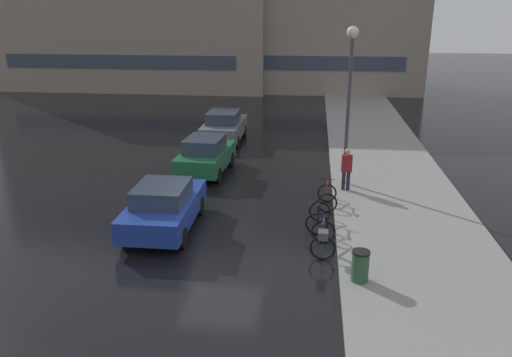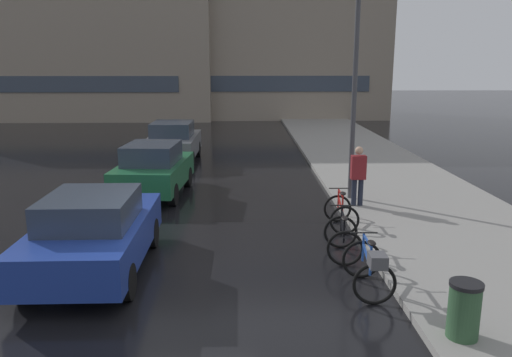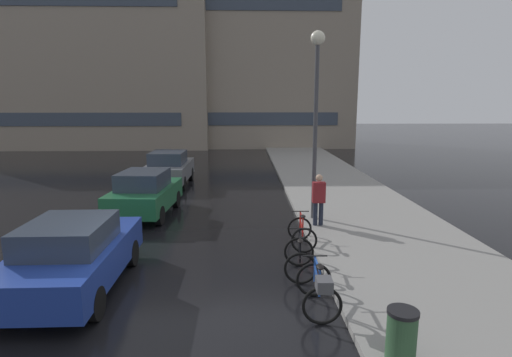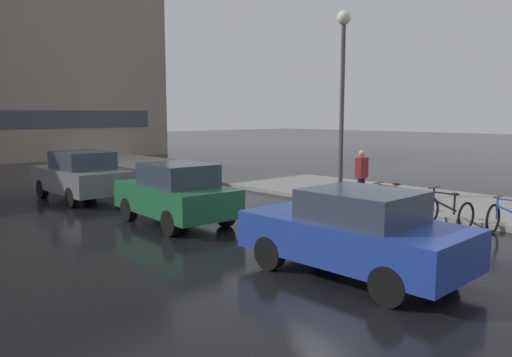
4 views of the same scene
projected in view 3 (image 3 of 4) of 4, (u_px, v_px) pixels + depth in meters
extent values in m
plane|color=black|center=(160.00, 299.00, 8.26)|extent=(140.00, 140.00, 0.00)
cube|color=gray|center=(338.00, 190.00, 18.23)|extent=(4.80, 60.00, 0.14)
torus|color=black|center=(314.00, 280.00, 8.29)|extent=(0.75, 0.08, 0.74)
torus|color=black|center=(322.00, 306.00, 7.22)|extent=(0.75, 0.08, 0.74)
cube|color=#234CA8|center=(320.00, 283.00, 7.51)|extent=(0.04, 0.04, 0.57)
cube|color=#234CA8|center=(315.00, 269.00, 8.16)|extent=(0.04, 0.04, 0.54)
cube|color=#234CA8|center=(317.00, 264.00, 7.79)|extent=(0.06, 0.65, 0.04)
cube|color=#234CA8|center=(317.00, 278.00, 7.82)|extent=(0.06, 0.74, 0.27)
ellipsoid|color=black|center=(320.00, 267.00, 7.46)|extent=(0.15, 0.26, 0.07)
cylinder|color=black|center=(315.00, 256.00, 8.10)|extent=(0.50, 0.04, 0.03)
cube|color=#4C4C51|center=(324.00, 285.00, 7.02)|extent=(0.29, 0.35, 0.22)
torus|color=black|center=(299.00, 252.00, 9.84)|extent=(0.74, 0.13, 0.74)
torus|color=black|center=(300.00, 268.00, 8.85)|extent=(0.74, 0.13, 0.74)
cube|color=black|center=(300.00, 253.00, 9.13)|extent=(0.04, 0.04, 0.50)
cube|color=black|center=(299.00, 241.00, 9.71)|extent=(0.04, 0.04, 0.61)
cube|color=black|center=(300.00, 237.00, 9.37)|extent=(0.10, 0.60, 0.04)
cube|color=black|center=(300.00, 250.00, 9.41)|extent=(0.10, 0.69, 0.25)
ellipsoid|color=black|center=(300.00, 241.00, 9.07)|extent=(0.16, 0.27, 0.07)
cylinder|color=black|center=(300.00, 228.00, 9.65)|extent=(0.50, 0.08, 0.03)
torus|color=black|center=(300.00, 229.00, 11.69)|extent=(0.71, 0.07, 0.71)
torus|color=black|center=(304.00, 240.00, 10.70)|extent=(0.71, 0.07, 0.71)
cube|color=red|center=(303.00, 227.00, 10.97)|extent=(0.04, 0.04, 0.55)
cube|color=red|center=(300.00, 221.00, 11.56)|extent=(0.04, 0.04, 0.53)
cube|color=red|center=(302.00, 216.00, 11.22)|extent=(0.04, 0.60, 0.04)
cube|color=red|center=(301.00, 226.00, 11.25)|extent=(0.05, 0.68, 0.25)
ellipsoid|color=black|center=(303.00, 216.00, 10.91)|extent=(0.14, 0.26, 0.07)
cylinder|color=black|center=(300.00, 211.00, 11.51)|extent=(0.50, 0.04, 0.03)
cube|color=navy|center=(74.00, 260.00, 8.55)|extent=(1.98, 4.12, 0.71)
cube|color=#2D3847|center=(68.00, 234.00, 8.27)|extent=(1.61, 1.91, 0.55)
cylinder|color=black|center=(60.00, 254.00, 9.83)|extent=(0.23, 0.64, 0.64)
cylinder|color=black|center=(131.00, 253.00, 9.90)|extent=(0.23, 0.64, 0.64)
cylinder|color=black|center=(95.00, 304.00, 7.40)|extent=(0.23, 0.64, 0.64)
cube|color=#1E6038|center=(146.00, 197.00, 14.29)|extent=(2.07, 3.85, 0.72)
cube|color=#2D3847|center=(143.00, 180.00, 14.02)|extent=(1.62, 1.98, 0.59)
cylinder|color=black|center=(135.00, 199.00, 15.53)|extent=(0.26, 0.65, 0.64)
cylinder|color=black|center=(176.00, 199.00, 15.46)|extent=(0.26, 0.65, 0.64)
cylinder|color=black|center=(111.00, 215.00, 13.26)|extent=(0.26, 0.65, 0.64)
cylinder|color=black|center=(159.00, 216.00, 13.19)|extent=(0.26, 0.65, 0.64)
cube|color=slate|center=(169.00, 171.00, 19.67)|extent=(1.95, 4.13, 0.75)
cube|color=#2D3847|center=(168.00, 158.00, 19.38)|extent=(1.59, 2.01, 0.59)
cylinder|color=black|center=(158.00, 174.00, 20.97)|extent=(0.22, 0.64, 0.64)
cylinder|color=black|center=(191.00, 174.00, 21.01)|extent=(0.22, 0.64, 0.64)
cylinder|color=black|center=(145.00, 183.00, 18.46)|extent=(0.22, 0.64, 0.64)
cylinder|color=black|center=(183.00, 183.00, 18.50)|extent=(0.22, 0.64, 0.64)
cylinder|color=#1E2333|center=(315.00, 216.00, 12.71)|extent=(0.14, 0.14, 0.89)
cylinder|color=#1E2333|center=(321.00, 216.00, 12.71)|extent=(0.14, 0.14, 0.89)
cube|color=maroon|center=(319.00, 192.00, 12.57)|extent=(0.40, 0.24, 0.65)
sphere|color=tan|center=(319.00, 178.00, 12.48)|extent=(0.22, 0.22, 0.22)
cylinder|color=#424247|center=(315.00, 137.00, 13.06)|extent=(0.14, 0.14, 5.81)
sphere|color=#F2EACC|center=(318.00, 38.00, 12.48)|extent=(0.45, 0.45, 0.45)
cylinder|color=#2D5133|center=(401.00, 342.00, 5.97)|extent=(0.44, 0.44, 0.92)
cylinder|color=black|center=(403.00, 312.00, 5.88)|extent=(0.47, 0.47, 0.06)
cube|color=gray|center=(250.00, 67.00, 37.72)|extent=(18.46, 8.68, 14.62)
cube|color=#333D4C|center=(250.00, 119.00, 34.29)|extent=(15.14, 0.06, 1.10)
cube|color=#333D4C|center=(250.00, 3.00, 32.54)|extent=(15.14, 0.06, 1.10)
cube|color=gray|center=(82.00, 66.00, 36.81)|extent=(23.71, 9.55, 14.68)
cube|color=#333D4C|center=(63.00, 119.00, 32.96)|extent=(19.44, 0.06, 1.10)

